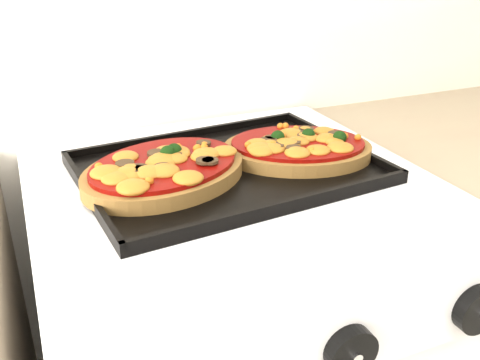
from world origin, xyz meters
name	(u,v)px	position (x,y,z in m)	size (l,w,h in m)	color
control_panel	(345,338)	(0.04, 1.39, 0.85)	(0.60, 0.02, 0.09)	white
knob_center	(351,351)	(0.03, 1.37, 0.85)	(0.06, 0.06, 0.02)	black
knob_right	(477,309)	(0.20, 1.37, 0.85)	(0.06, 0.06, 0.02)	black
baking_tray	(227,167)	(0.04, 1.73, 0.92)	(0.44, 0.32, 0.02)	black
pizza_left	(165,168)	(-0.06, 1.72, 0.94)	(0.26, 0.19, 0.04)	olive
pizza_right	(298,147)	(0.16, 1.72, 0.94)	(0.24, 0.17, 0.04)	olive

